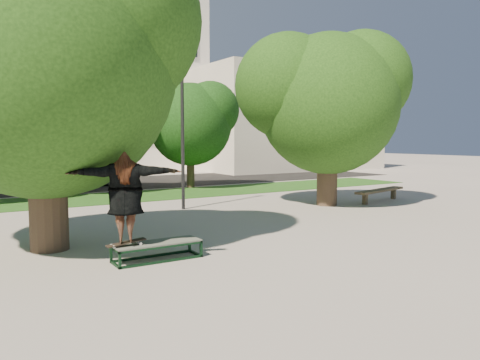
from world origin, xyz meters
TOP-DOWN VIEW (x-y plane):
  - ground at (0.00, 0.00)m, footprint 120.00×120.00m
  - grass_strip at (1.00, 9.50)m, footprint 30.00×4.00m
  - asphalt_strip at (0.00, 16.00)m, footprint 40.00×8.00m
  - tree_left at (-4.29, 1.09)m, footprint 6.96×5.95m
  - tree_right at (5.92, 3.08)m, footprint 6.24×5.33m
  - bg_tree_mid at (-1.08, 12.08)m, footprint 5.76×4.92m
  - bg_tree_right at (4.43, 11.57)m, footprint 5.04×4.31m
  - lamppost at (1.00, 5.00)m, footprint 0.25×0.15m
  - office_building at (-2.00, 31.98)m, footprint 30.00×14.12m
  - side_building at (18.00, 22.00)m, footprint 15.00×10.00m
  - grind_box at (-2.50, -1.13)m, footprint 1.80×0.60m
  - skater_rig at (-3.15, -1.13)m, footprint 2.27×1.38m
  - bench at (8.50, 2.63)m, footprint 3.24×1.20m
  - car_dark at (-0.50, 16.42)m, footprint 1.97×4.13m
  - car_grey at (-2.00, 15.75)m, footprint 3.04×5.19m
  - car_silver_b at (2.06, 16.50)m, footprint 2.73×4.94m

SIDE VIEW (x-z plane):
  - ground at x=0.00m, z-range 0.00..0.00m
  - asphalt_strip at x=0.00m, z-range 0.00..0.01m
  - grass_strip at x=1.00m, z-range 0.00..0.02m
  - grind_box at x=-2.50m, z-range 0.00..0.38m
  - bench at x=8.50m, z-range 0.17..0.66m
  - car_dark at x=-0.50m, z-range 0.00..1.31m
  - car_silver_b at x=2.06m, z-range 0.00..1.36m
  - car_grey at x=-2.00m, z-range 0.00..1.36m
  - skater_rig at x=-3.15m, z-range 0.41..2.28m
  - lamppost at x=1.00m, z-range 0.10..6.21m
  - bg_tree_right at x=4.43m, z-range 0.77..6.21m
  - side_building at x=18.00m, z-range 0.00..8.00m
  - bg_tree_mid at x=-1.08m, z-range 0.90..7.14m
  - tree_right at x=5.92m, z-range 0.84..7.35m
  - tree_left at x=-4.29m, z-range 0.86..7.98m
  - office_building at x=-2.00m, z-range 0.00..16.00m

